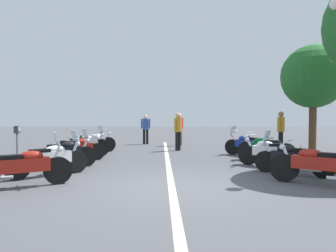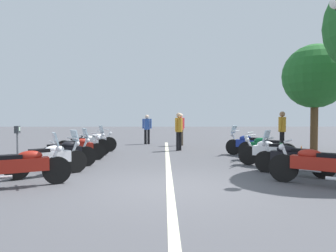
{
  "view_description": "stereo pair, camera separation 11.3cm",
  "coord_description": "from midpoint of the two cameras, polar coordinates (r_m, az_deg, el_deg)",
  "views": [
    {
      "loc": [
        -6.85,
        0.24,
        1.59
      ],
      "look_at": [
        3.61,
        0.0,
        1.25
      ],
      "focal_mm": 33.27,
      "sensor_mm": 36.0,
      "label": 1
    },
    {
      "loc": [
        -6.85,
        0.13,
        1.59
      ],
      "look_at": [
        3.61,
        0.0,
        1.25
      ],
      "focal_mm": 33.27,
      "sensor_mm": 36.0,
      "label": 2
    }
  ],
  "objects": [
    {
      "name": "bystander_0",
      "position": [
        14.77,
        20.39,
        -0.34
      ],
      "size": [
        0.42,
        0.38,
        1.79
      ],
      "rotation": [
        0.0,
        0.0,
        0.85
      ],
      "color": "black",
      "rests_on": "ground_plane"
    },
    {
      "name": "motorcycle_left_row_2",
      "position": [
        10.01,
        -18.11,
        -4.7
      ],
      "size": [
        1.16,
        1.81,
        1.21
      ],
      "rotation": [
        0.0,
        0.0,
        -1.03
      ],
      "color": "black",
      "rests_on": "ground_plane"
    },
    {
      "name": "motorcycle_left_row_4",
      "position": [
        12.58,
        -14.82,
        -3.3
      ],
      "size": [
        1.13,
        1.95,
        1.22
      ],
      "rotation": [
        0.0,
        0.0,
        -1.09
      ],
      "color": "black",
      "rests_on": "ground_plane"
    },
    {
      "name": "motorcycle_right_row_0",
      "position": [
        7.9,
        26.04,
        -6.49
      ],
      "size": [
        1.42,
        1.86,
        1.02
      ],
      "rotation": [
        0.0,
        0.0,
        0.94
      ],
      "color": "black",
      "rests_on": "ground_plane"
    },
    {
      "name": "motorcycle_right_row_2",
      "position": [
        10.25,
        18.51,
        -4.62
      ],
      "size": [
        1.32,
        1.76,
        1.0
      ],
      "rotation": [
        0.0,
        0.0,
        0.95
      ],
      "color": "black",
      "rests_on": "ground_plane"
    },
    {
      "name": "motorcycle_left_row_1",
      "position": [
        8.84,
        -20.6,
        -5.58
      ],
      "size": [
        1.51,
        1.75,
        1.2
      ],
      "rotation": [
        0.0,
        0.0,
        -0.87
      ],
      "color": "black",
      "rests_on": "ground_plane"
    },
    {
      "name": "traffic_cone_0",
      "position": [
        11.33,
        23.47,
        -4.89
      ],
      "size": [
        0.36,
        0.36,
        0.61
      ],
      "color": "orange",
      "rests_on": "ground_plane"
    },
    {
      "name": "bystander_4",
      "position": [
        17.65,
        -3.69,
        -0.18
      ],
      "size": [
        0.32,
        0.53,
        1.66
      ],
      "rotation": [
        0.0,
        0.0,
        6.22
      ],
      "color": "black",
      "rests_on": "ground_plane"
    },
    {
      "name": "motorcycle_right_row_4",
      "position": [
        12.79,
        14.88,
        -3.27
      ],
      "size": [
        1.4,
        1.7,
        1.21
      ],
      "rotation": [
        0.0,
        0.0,
        0.89
      ],
      "color": "black",
      "rests_on": "ground_plane"
    },
    {
      "name": "motorcycle_right_row_1",
      "position": [
        9.04,
        22.07,
        -5.49
      ],
      "size": [
        1.41,
        1.74,
        1.19
      ],
      "rotation": [
        0.0,
        0.0,
        0.91
      ],
      "color": "black",
      "rests_on": "ground_plane"
    },
    {
      "name": "motorcycle_left_row_3",
      "position": [
        11.37,
        -15.9,
        -4.0
      ],
      "size": [
        1.15,
        1.8,
        0.99
      ],
      "rotation": [
        0.0,
        0.0,
        -1.04
      ],
      "color": "black",
      "rests_on": "ground_plane"
    },
    {
      "name": "parking_meter",
      "position": [
        10.4,
        -25.59,
        -2.16
      ],
      "size": [
        0.19,
        0.14,
        1.29
      ],
      "rotation": [
        0.0,
        0.0,
        -1.51
      ],
      "color": "slate",
      "rests_on": "ground_plane"
    },
    {
      "name": "motorcycle_left_row_5",
      "position": [
        13.85,
        -13.34,
        -2.88
      ],
      "size": [
        1.26,
        1.92,
        1.01
      ],
      "rotation": [
        0.0,
        0.0,
        -1.02
      ],
      "color": "black",
      "rests_on": "ground_plane"
    },
    {
      "name": "motorcycle_right_row_3",
      "position": [
        11.4,
        17.76,
        -3.9
      ],
      "size": [
        1.29,
        1.75,
        1.02
      ],
      "rotation": [
        0.0,
        0.0,
        0.96
      ],
      "color": "black",
      "rests_on": "ground_plane"
    },
    {
      "name": "bystander_2",
      "position": [
        14.29,
        2.22,
        -0.43
      ],
      "size": [
        0.44,
        0.36,
        1.74
      ],
      "rotation": [
        0.0,
        0.0,
        4.05
      ],
      "color": "black",
      "rests_on": "ground_plane"
    },
    {
      "name": "lane_centre_stripe",
      "position": [
        10.97,
        0.27,
        -6.48
      ],
      "size": [
        15.61,
        0.16,
        0.01
      ],
      "primitive_type": "cube",
      "color": "beige",
      "rests_on": "ground_plane"
    },
    {
      "name": "ground_plane",
      "position": [
        7.04,
        0.83,
        -11.21
      ],
      "size": [
        80.0,
        80.0,
        0.0
      ],
      "primitive_type": "plane",
      "color": "#4C4C51"
    },
    {
      "name": "motorcycle_left_row_0",
      "position": [
        7.67,
        -24.66,
        -6.73
      ],
      "size": [
        1.16,
        1.95,
        1.21
      ],
      "rotation": [
        0.0,
        0.0,
        -1.08
      ],
      "color": "black",
      "rests_on": "ground_plane"
    },
    {
      "name": "roadside_tree_1",
      "position": [
        15.33,
        25.51,
        8.15
      ],
      "size": [
        2.8,
        2.8,
        4.74
      ],
      "color": "brown",
      "rests_on": "ground_plane"
    },
    {
      "name": "bystander_3",
      "position": [
        16.7,
        2.55,
        -0.14
      ],
      "size": [
        0.39,
        0.42,
        1.73
      ],
      "rotation": [
        0.0,
        0.0,
        0.74
      ],
      "color": "brown",
      "rests_on": "ground_plane"
    }
  ]
}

